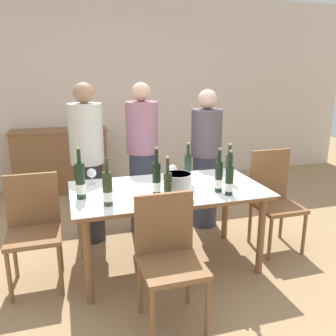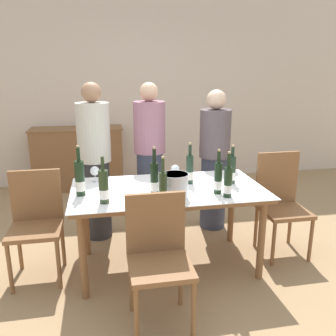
% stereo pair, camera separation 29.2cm
% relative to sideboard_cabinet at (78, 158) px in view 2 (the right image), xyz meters
% --- Properties ---
extents(ground_plane, '(12.00, 12.00, 0.00)m').
position_rel_sideboard_cabinet_xyz_m(ground_plane, '(0.89, -2.43, -0.46)').
color(ground_plane, '#A37F56').
extents(back_wall, '(8.00, 0.10, 2.80)m').
position_rel_sideboard_cabinet_xyz_m(back_wall, '(0.89, 0.29, 0.94)').
color(back_wall, beige).
rests_on(back_wall, ground_plane).
extents(sideboard_cabinet, '(1.32, 0.46, 0.91)m').
position_rel_sideboard_cabinet_xyz_m(sideboard_cabinet, '(0.00, 0.00, 0.00)').
color(sideboard_cabinet, brown).
rests_on(sideboard_cabinet, ground_plane).
extents(dining_table, '(1.64, 0.89, 0.74)m').
position_rel_sideboard_cabinet_xyz_m(dining_table, '(0.89, -2.43, 0.21)').
color(dining_table, brown).
rests_on(dining_table, ground_plane).
extents(ice_bucket, '(0.22, 0.22, 0.19)m').
position_rel_sideboard_cabinet_xyz_m(ice_bucket, '(0.90, -2.65, 0.39)').
color(ice_bucket, silver).
rests_on(ice_bucket, dining_table).
extents(wine_bottle_0, '(0.08, 0.08, 0.41)m').
position_rel_sideboard_cabinet_xyz_m(wine_bottle_0, '(0.16, -2.47, 0.43)').
color(wine_bottle_0, black).
rests_on(wine_bottle_0, dining_table).
extents(wine_bottle_1, '(0.08, 0.08, 0.36)m').
position_rel_sideboard_cabinet_xyz_m(wine_bottle_1, '(0.34, -2.68, 0.41)').
color(wine_bottle_1, '#28381E').
rests_on(wine_bottle_1, dining_table).
extents(wine_bottle_2, '(0.07, 0.07, 0.40)m').
position_rel_sideboard_cabinet_xyz_m(wine_bottle_2, '(0.75, -2.57, 0.42)').
color(wine_bottle_2, black).
rests_on(wine_bottle_2, dining_table).
extents(wine_bottle_3, '(0.07, 0.07, 0.37)m').
position_rel_sideboard_cabinet_xyz_m(wine_bottle_3, '(1.26, -2.63, 0.42)').
color(wine_bottle_3, black).
rests_on(wine_bottle_3, dining_table).
extents(wine_bottle_4, '(0.07, 0.07, 0.37)m').
position_rel_sideboard_cabinet_xyz_m(wine_bottle_4, '(0.78, -2.77, 0.41)').
color(wine_bottle_4, '#28381E').
rests_on(wine_bottle_4, dining_table).
extents(wine_bottle_5, '(0.06, 0.06, 0.37)m').
position_rel_sideboard_cabinet_xyz_m(wine_bottle_5, '(1.10, -2.33, 0.42)').
color(wine_bottle_5, '#1E3323').
rests_on(wine_bottle_5, dining_table).
extents(wine_bottle_6, '(0.07, 0.07, 0.37)m').
position_rel_sideboard_cabinet_xyz_m(wine_bottle_6, '(1.31, -2.73, 0.41)').
color(wine_bottle_6, black).
rests_on(wine_bottle_6, dining_table).
extents(wine_bottle_7, '(0.06, 0.06, 0.35)m').
position_rel_sideboard_cabinet_xyz_m(wine_bottle_7, '(1.47, -2.40, 0.41)').
color(wine_bottle_7, '#1E3323').
rests_on(wine_bottle_7, dining_table).
extents(wine_glass_0, '(0.09, 0.09, 0.16)m').
position_rel_sideboard_cabinet_xyz_m(wine_glass_0, '(0.94, -2.50, 0.40)').
color(wine_glass_0, white).
rests_on(wine_glass_0, dining_table).
extents(wine_glass_1, '(0.08, 0.08, 0.15)m').
position_rel_sideboard_cabinet_xyz_m(wine_glass_1, '(0.27, -2.13, 0.39)').
color(wine_glass_1, white).
rests_on(wine_glass_1, dining_table).
extents(wine_glass_2, '(0.08, 0.08, 0.14)m').
position_rel_sideboard_cabinet_xyz_m(wine_glass_2, '(1.00, -2.21, 0.38)').
color(wine_glass_2, white).
rests_on(wine_glass_2, dining_table).
extents(wine_glass_3, '(0.07, 0.07, 0.13)m').
position_rel_sideboard_cabinet_xyz_m(wine_glass_3, '(0.96, -2.32, 0.37)').
color(wine_glass_3, white).
rests_on(wine_glass_3, dining_table).
extents(chair_near_front, '(0.42, 0.42, 0.91)m').
position_rel_sideboard_cabinet_xyz_m(chair_near_front, '(0.69, -3.10, 0.07)').
color(chair_near_front, brown).
rests_on(chair_near_front, ground_plane).
extents(chair_right_end, '(0.42, 0.42, 0.97)m').
position_rel_sideboard_cabinet_xyz_m(chair_right_end, '(2.00, -2.34, 0.09)').
color(chair_right_end, brown).
rests_on(chair_right_end, ground_plane).
extents(chair_left_end, '(0.42, 0.42, 0.91)m').
position_rel_sideboard_cabinet_xyz_m(chair_left_end, '(-0.23, -2.34, 0.07)').
color(chair_left_end, brown).
rests_on(chair_left_end, ground_plane).
extents(person_host, '(0.33, 0.33, 1.61)m').
position_rel_sideboard_cabinet_xyz_m(person_host, '(0.27, -1.70, 0.35)').
color(person_host, '#2D2D33').
rests_on(person_host, ground_plane).
extents(person_guest_left, '(0.33, 0.33, 1.61)m').
position_rel_sideboard_cabinet_xyz_m(person_guest_left, '(0.84, -1.63, 0.35)').
color(person_guest_left, '#383F56').
rests_on(person_guest_left, ground_plane).
extents(person_guest_right, '(0.33, 0.33, 1.53)m').
position_rel_sideboard_cabinet_xyz_m(person_guest_right, '(1.54, -1.69, 0.31)').
color(person_guest_right, '#383F56').
rests_on(person_guest_right, ground_plane).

